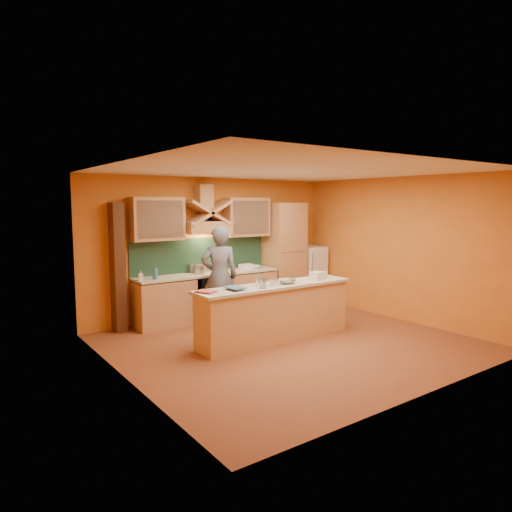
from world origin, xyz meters
TOP-DOWN VIEW (x-y plane):
  - floor at (0.00, 0.00)m, footprint 5.50×5.00m
  - ceiling at (0.00, 0.00)m, footprint 5.50×5.00m
  - wall_back at (0.00, 2.50)m, footprint 5.50×0.02m
  - wall_front at (0.00, -2.50)m, footprint 5.50×0.02m
  - wall_left at (-2.75, 0.00)m, footprint 0.02×5.00m
  - wall_right at (2.75, 0.00)m, footprint 0.02×5.00m
  - base_cabinet_left at (-1.25, 2.20)m, footprint 1.10×0.60m
  - base_cabinet_right at (0.65, 2.20)m, footprint 1.10×0.60m
  - counter_top at (-0.30, 2.20)m, footprint 3.00×0.62m
  - stove at (-0.30, 2.20)m, footprint 0.60×0.58m
  - backsplash at (-0.30, 2.48)m, footprint 3.00×0.03m
  - range_hood at (-0.30, 2.25)m, footprint 0.92×0.50m
  - hood_chimney at (-0.30, 2.35)m, footprint 0.30×0.30m
  - upper_cabinet_left at (-1.30, 2.33)m, footprint 1.00×0.35m
  - upper_cabinet_right at (0.70, 2.33)m, footprint 1.00×0.35m
  - pantry_column at (1.65, 2.20)m, footprint 0.80×0.60m
  - fridge at (2.40, 2.20)m, footprint 0.58×0.60m
  - trim_column_left at (-2.05, 2.35)m, footprint 0.20×0.30m
  - island_body at (-0.10, 0.30)m, footprint 2.80×0.55m
  - island_top at (-0.10, 0.30)m, footprint 2.90×0.62m
  - person at (-0.39, 1.62)m, footprint 0.81×0.69m
  - pot_large at (-0.46, 2.23)m, footprint 0.24×0.24m
  - pot_small at (-0.10, 2.23)m, footprint 0.24×0.24m
  - soap_bottle_a at (-1.72, 2.13)m, footprint 0.09×0.09m
  - soap_bottle_b at (-1.46, 2.09)m, footprint 0.14×0.14m
  - bowl_back at (0.83, 2.18)m, footprint 0.27×0.27m
  - dish_rack at (0.65, 2.25)m, footprint 0.27×0.21m
  - book_lower at (-1.48, 0.31)m, footprint 0.31×0.35m
  - book_upper at (-1.03, 0.28)m, footprint 0.26×0.35m
  - jar_large at (-0.37, 0.37)m, footprint 0.16×0.16m
  - jar_small at (-0.47, 0.15)m, footprint 0.14×0.14m
  - kitchen_scale at (-0.21, 0.18)m, footprint 0.13×0.13m
  - mixing_bowl at (0.10, 0.25)m, footprint 0.36×0.36m
  - cloth at (0.42, 0.11)m, footprint 0.23×0.18m
  - grocery_bag_a at (0.76, 0.23)m, footprint 0.26×0.23m
  - grocery_bag_b at (0.94, 0.31)m, footprint 0.22×0.18m

SIDE VIEW (x-z plane):
  - floor at x=0.00m, z-range -0.01..0.01m
  - base_cabinet_left at x=-1.25m, z-range 0.00..0.86m
  - base_cabinet_right at x=0.65m, z-range 0.00..0.86m
  - island_body at x=-0.10m, z-range 0.00..0.88m
  - stove at x=-0.30m, z-range 0.00..0.90m
  - fridge at x=2.40m, z-range 0.00..1.30m
  - counter_top at x=-0.30m, z-range 0.88..0.92m
  - island_top at x=-0.10m, z-range 0.90..0.95m
  - person at x=-0.39m, z-range 0.00..1.87m
  - cloth at x=0.42m, z-range 0.94..0.96m
  - bowl_back at x=0.83m, z-range 0.92..0.98m
  - book_lower at x=-1.48m, z-range 0.94..0.97m
  - pot_small at x=-0.10m, z-range 0.90..1.03m
  - dish_rack at x=0.65m, z-range 0.92..1.02m
  - book_upper at x=-1.03m, z-range 0.97..0.99m
  - mixing_bowl at x=0.10m, z-range 0.95..1.02m
  - pot_large at x=-0.46m, z-range 0.90..1.07m
  - kitchen_scale at x=-0.21m, z-range 0.94..1.05m
  - grocery_bag_b at x=0.94m, z-range 0.95..1.07m
  - soap_bottle_a at x=-1.72m, z-range 0.92..1.10m
  - grocery_bag_a at x=0.76m, z-range 0.94..1.09m
  - jar_small at x=-0.47m, z-range 0.95..1.09m
  - jar_large at x=-0.37m, z-range 0.95..1.12m
  - soap_bottle_b at x=-1.46m, z-range 0.92..1.19m
  - pantry_column at x=1.65m, z-range 0.00..2.30m
  - trim_column_left at x=-2.05m, z-range 0.00..2.30m
  - backsplash at x=-0.30m, z-range 0.90..1.60m
  - wall_back at x=0.00m, z-range 0.00..2.80m
  - wall_front at x=0.00m, z-range 0.00..2.80m
  - wall_left at x=-2.75m, z-range 0.00..2.80m
  - wall_right at x=2.75m, z-range 0.00..2.80m
  - range_hood at x=-0.30m, z-range 1.70..1.94m
  - upper_cabinet_left at x=-1.30m, z-range 1.60..2.40m
  - upper_cabinet_right at x=0.70m, z-range 1.60..2.40m
  - hood_chimney at x=-0.30m, z-range 2.15..2.65m
  - ceiling at x=0.00m, z-range 2.79..2.80m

